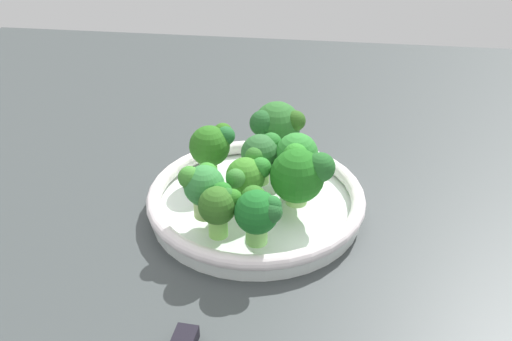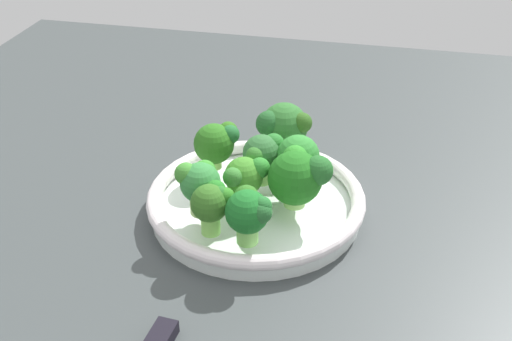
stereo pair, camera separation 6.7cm
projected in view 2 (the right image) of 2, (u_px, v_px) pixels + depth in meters
ground_plane at (259, 230)px, 81.40cm from camera, size 130.00×130.00×2.50cm
bowl at (256, 202)px, 81.58cm from camera, size 27.50×27.50×3.32cm
broccoli_floret_0 at (283, 127)px, 86.11cm from camera, size 7.39×6.41×7.47cm
broccoli_floret_1 at (199, 183)px, 74.92cm from camera, size 5.35×5.71×6.63cm
broccoli_floret_2 at (298, 177)px, 76.04cm from camera, size 7.73×7.50×7.10cm
broccoli_floret_3 at (298, 159)px, 79.08cm from camera, size 5.37×6.45×7.04cm
broccoli_floret_4 at (217, 142)px, 83.70cm from camera, size 5.88×5.65×6.25cm
broccoli_floret_5 at (212, 203)px, 71.54cm from camera, size 4.85×4.76×6.20cm
broccoli_floret_6 at (244, 178)px, 77.34cm from camera, size 5.27×5.32×5.57cm
broccoli_floret_7 at (263, 154)px, 80.38cm from camera, size 5.05×5.32×6.57cm
broccoli_floret_8 at (249, 211)px, 70.08cm from camera, size 5.33×5.83×6.50cm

